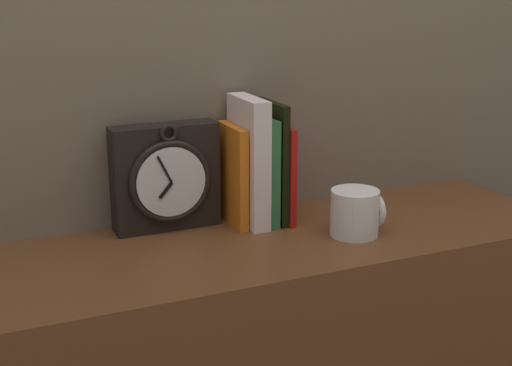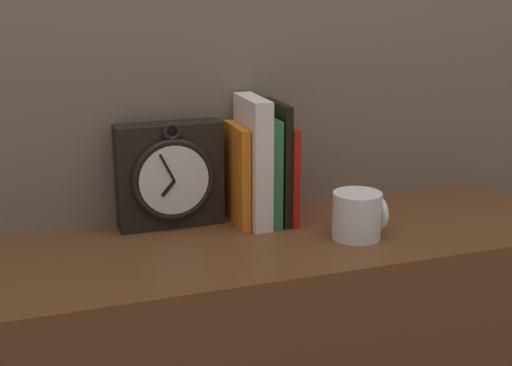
# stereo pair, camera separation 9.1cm
# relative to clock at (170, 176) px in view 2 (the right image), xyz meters

# --- Properties ---
(clock) EXTENTS (0.19, 0.07, 0.20)m
(clock) POSITION_rel_clock_xyz_m (0.00, 0.00, 0.00)
(clock) COLOR black
(clock) RESTS_ON bookshelf
(book_slot0_orange) EXTENTS (0.02, 0.11, 0.19)m
(book_slot0_orange) POSITION_rel_clock_xyz_m (0.12, -0.02, -0.00)
(book_slot0_orange) COLOR orange
(book_slot0_orange) RESTS_ON bookshelf
(book_slot1_white) EXTENTS (0.03, 0.13, 0.24)m
(book_slot1_white) POSITION_rel_clock_xyz_m (0.15, -0.03, 0.02)
(book_slot1_white) COLOR white
(book_slot1_white) RESTS_ON bookshelf
(book_slot2_green) EXTENTS (0.02, 0.12, 0.20)m
(book_slot2_green) POSITION_rel_clock_xyz_m (0.18, -0.03, 0.00)
(book_slot2_green) COLOR #2E6C40
(book_slot2_green) RESTS_ON bookshelf
(book_slot3_black) EXTENTS (0.01, 0.12, 0.23)m
(book_slot3_black) POSITION_rel_clock_xyz_m (0.20, -0.03, 0.02)
(book_slot3_black) COLOR black
(book_slot3_black) RESTS_ON bookshelf
(book_slot4_red) EXTENTS (0.01, 0.13, 0.18)m
(book_slot4_red) POSITION_rel_clock_xyz_m (0.21, -0.03, -0.01)
(book_slot4_red) COLOR #B41612
(book_slot4_red) RESTS_ON bookshelf
(mug) EXTENTS (0.09, 0.09, 0.08)m
(mug) POSITION_rel_clock_xyz_m (0.30, -0.17, -0.06)
(mug) COLOR white
(mug) RESTS_ON bookshelf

